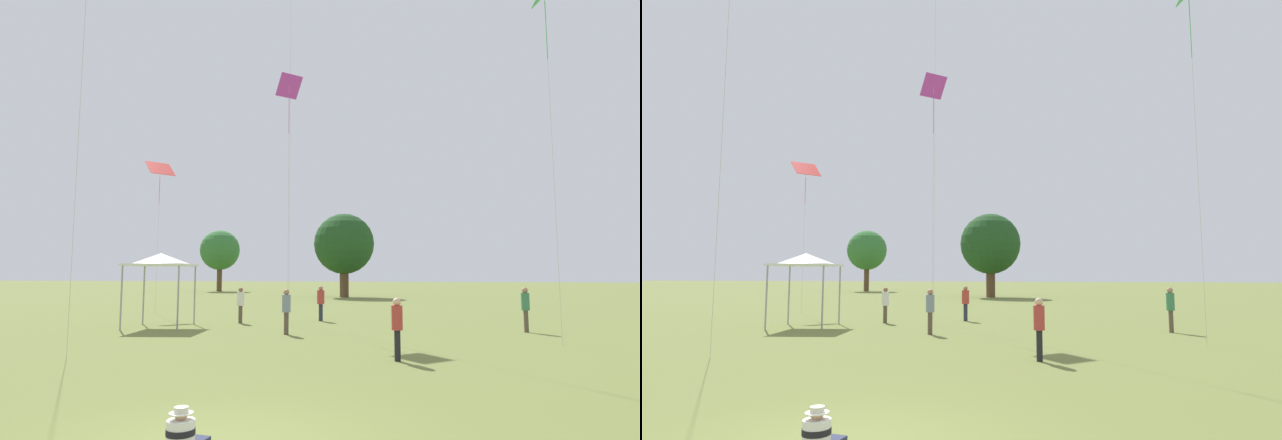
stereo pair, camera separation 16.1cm
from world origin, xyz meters
TOP-DOWN VIEW (x-y plane):
  - seated_toddler at (-0.39, -0.02)m, footprint 0.50×0.59m
  - person_standing_0 at (-2.40, 17.53)m, footprint 0.35×0.35m
  - person_standing_2 at (-5.76, 15.73)m, footprint 0.43×0.43m
  - person_standing_3 at (6.30, 14.63)m, footprint 0.38×0.38m
  - person_standing_5 at (1.87, 7.12)m, footprint 0.40×0.40m
  - person_standing_6 at (-2.51, 12.02)m, footprint 0.38×0.38m
  - canopy_tent at (-8.49, 13.39)m, footprint 2.98×2.98m
  - kite_0 at (-12.76, 20.33)m, footprint 1.83×1.88m
  - kite_4 at (-3.41, 15.35)m, footprint 1.25×1.25m
  - kite_8 at (6.74, 11.15)m, footprint 0.70×0.92m
  - distant_tree_0 at (-24.69, 56.50)m, footprint 5.30×5.30m
  - distant_tree_1 at (-5.46, 42.55)m, footprint 5.96×5.96m

SIDE VIEW (x-z plane):
  - seated_toddler at x=-0.39m, z-range -0.06..0.49m
  - person_standing_2 at x=-5.76m, z-range 0.16..1.77m
  - person_standing_5 at x=1.87m, z-range 0.17..1.78m
  - person_standing_0 at x=-2.40m, z-range 0.16..1.82m
  - person_standing_6 at x=-2.51m, z-range 0.17..1.83m
  - person_standing_3 at x=6.30m, z-range 0.18..1.90m
  - canopy_tent at x=-8.49m, z-range 1.26..4.37m
  - distant_tree_1 at x=-5.46m, z-range 1.08..9.30m
  - distant_tree_0 at x=-24.69m, z-range 1.37..9.49m
  - kite_0 at x=-12.76m, z-range 3.89..12.83m
  - kite_4 at x=-3.41m, z-range 4.90..16.21m
  - kite_8 at x=6.74m, z-range 5.16..17.17m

